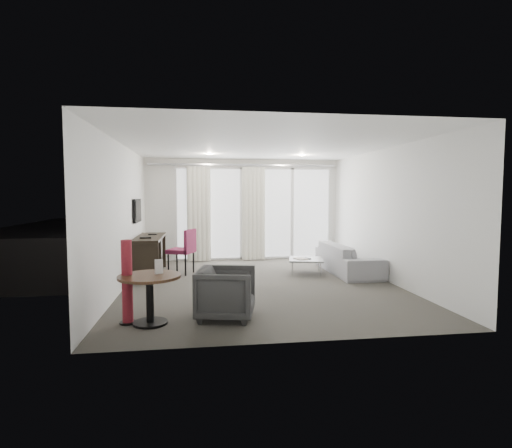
{
  "coord_description": "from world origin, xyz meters",
  "views": [
    {
      "loc": [
        -1.12,
        -7.37,
        1.7
      ],
      "look_at": [
        0.0,
        0.6,
        1.1
      ],
      "focal_mm": 28.0,
      "sensor_mm": 36.0,
      "label": 1
    }
  ],
  "objects": [
    {
      "name": "wall_left",
      "position": [
        -2.5,
        0.0,
        1.3
      ],
      "size": [
        0.0,
        6.0,
        2.6
      ],
      "primitive_type": "cube",
      "color": "silver",
      "rests_on": "ground"
    },
    {
      "name": "curtain_track",
      "position": [
        0.0,
        2.82,
        2.45
      ],
      "size": [
        4.8,
        0.04,
        0.04
      ],
      "primitive_type": null,
      "color": "#B2B2B7",
      "rests_on": "ceiling"
    },
    {
      "name": "downlight_b",
      "position": [
        1.2,
        1.6,
        2.59
      ],
      "size": [
        0.12,
        0.12,
        0.02
      ],
      "primitive_type": "cylinder",
      "color": "#FFE0B2",
      "rests_on": "ceiling"
    },
    {
      "name": "wall_right",
      "position": [
        2.5,
        0.0,
        1.3
      ],
      "size": [
        0.0,
        6.0,
        2.6
      ],
      "primitive_type": "cube",
      "color": "silver",
      "rests_on": "ground"
    },
    {
      "name": "red_lamp",
      "position": [
        -2.08,
        -2.02,
        0.55
      ],
      "size": [
        0.27,
        0.27,
        1.11
      ],
      "primitive_type": "cylinder",
      "rotation": [
        0.0,
        0.0,
        -0.23
      ],
      "color": "maroon",
      "rests_on": "floor"
    },
    {
      "name": "round_table",
      "position": [
        -1.78,
        -2.09,
        0.32
      ],
      "size": [
        1.03,
        1.03,
        0.65
      ],
      "primitive_type": null,
      "rotation": [
        0.0,
        0.0,
        0.32
      ],
      "color": "#3C2516",
      "rests_on": "floor"
    },
    {
      "name": "coffee_table",
      "position": [
        1.13,
        0.89,
        0.16
      ],
      "size": [
        0.85,
        0.85,
        0.32
      ],
      "primitive_type": null,
      "rotation": [
        0.0,
        0.0,
        -0.23
      ],
      "color": "gray",
      "rests_on": "floor"
    },
    {
      "name": "magazine",
      "position": [
        1.01,
        0.86,
        0.36
      ],
      "size": [
        0.3,
        0.34,
        0.02
      ],
      "primitive_type": null,
      "rotation": [
        0.0,
        0.0,
        0.32
      ],
      "color": "gray",
      "rests_on": "coffee_table"
    },
    {
      "name": "tv",
      "position": [
        -2.46,
        1.45,
        1.35
      ],
      "size": [
        0.05,
        0.8,
        0.5
      ],
      "primitive_type": null,
      "color": "black",
      "rests_on": "wall_left"
    },
    {
      "name": "wall_front",
      "position": [
        0.0,
        -3.0,
        1.3
      ],
      "size": [
        5.0,
        0.0,
        2.6
      ],
      "primitive_type": "cube",
      "color": "silver",
      "rests_on": "ground"
    },
    {
      "name": "desk",
      "position": [
        -2.18,
        1.25,
        0.4
      ],
      "size": [
        0.54,
        1.73,
        0.81
      ],
      "primitive_type": null,
      "color": "black",
      "rests_on": "floor"
    },
    {
      "name": "downlight_a",
      "position": [
        -0.9,
        1.6,
        2.59
      ],
      "size": [
        0.12,
        0.12,
        0.02
      ],
      "primitive_type": "cylinder",
      "color": "#FFE0B2",
      "rests_on": "ceiling"
    },
    {
      "name": "window_frame",
      "position": [
        0.3,
        2.97,
        1.2
      ],
      "size": [
        4.1,
        0.06,
        2.44
      ],
      "primitive_type": null,
      "color": "white",
      "rests_on": "ground"
    },
    {
      "name": "sofa",
      "position": [
        2.06,
        0.88,
        0.31
      ],
      "size": [
        0.84,
        2.15,
        0.63
      ],
      "primitive_type": "imported",
      "rotation": [
        0.0,
        0.0,
        1.57
      ],
      "color": "#98989C",
      "rests_on": "floor"
    },
    {
      "name": "terrace_slab",
      "position": [
        0.3,
        4.5,
        -0.06
      ],
      "size": [
        5.6,
        3.0,
        0.12
      ],
      "primitive_type": "cube",
      "color": "#4D4D50",
      "rests_on": "ground"
    },
    {
      "name": "floor",
      "position": [
        0.0,
        0.0,
        0.0
      ],
      "size": [
        5.0,
        6.0,
        0.0
      ],
      "primitive_type": "cube",
      "color": "#434039",
      "rests_on": "ground"
    },
    {
      "name": "curtain_right",
      "position": [
        0.25,
        2.82,
        1.2
      ],
      "size": [
        0.6,
        0.2,
        2.38
      ],
      "primitive_type": null,
      "color": "white",
      "rests_on": "ground"
    },
    {
      "name": "balustrade",
      "position": [
        0.3,
        5.95,
        0.5
      ],
      "size": [
        5.5,
        0.06,
        1.05
      ],
      "primitive_type": null,
      "color": "#B2B2B7",
      "rests_on": "terrace_slab"
    },
    {
      "name": "rattan_chair_b",
      "position": [
        2.11,
        4.64,
        0.39
      ],
      "size": [
        0.54,
        0.54,
        0.77
      ],
      "primitive_type": null,
      "rotation": [
        0.0,
        0.0,
        -0.03
      ],
      "color": "brown",
      "rests_on": "terrace_slab"
    },
    {
      "name": "tub_armchair",
      "position": [
        -0.77,
        -1.98,
        0.35
      ],
      "size": [
        0.91,
        0.89,
        0.7
      ],
      "primitive_type": "imported",
      "rotation": [
        0.0,
        0.0,
        1.36
      ],
      "color": "#343434",
      "rests_on": "floor"
    },
    {
      "name": "ceiling",
      "position": [
        0.0,
        0.0,
        2.6
      ],
      "size": [
        5.0,
        6.0,
        0.0
      ],
      "primitive_type": "cube",
      "color": "white",
      "rests_on": "ground"
    },
    {
      "name": "curtain_left",
      "position": [
        -1.15,
        2.82,
        1.2
      ],
      "size": [
        0.6,
        0.2,
        2.38
      ],
      "primitive_type": null,
      "color": "white",
      "rests_on": "ground"
    },
    {
      "name": "menu_card",
      "position": [
        -1.67,
        -2.02,
        0.72
      ],
      "size": [
        0.1,
        0.06,
        0.19
      ],
      "primitive_type": null,
      "rotation": [
        0.0,
        0.0,
        0.38
      ],
      "color": "white",
      "rests_on": "round_table"
    },
    {
      "name": "desk_chair",
      "position": [
        -1.53,
        1.23,
        0.48
      ],
      "size": [
        0.68,
        0.66,
        0.96
      ],
      "primitive_type": null,
      "rotation": [
        0.0,
        0.0,
        -0.41
      ],
      "color": "maroon",
      "rests_on": "floor"
    },
    {
      "name": "rattan_chair_a",
      "position": [
        0.75,
        4.37,
        0.42
      ],
      "size": [
        0.61,
        0.61,
        0.84
      ],
      "primitive_type": null,
      "rotation": [
        0.0,
        0.0,
        0.07
      ],
      "color": "brown",
      "rests_on": "terrace_slab"
    },
    {
      "name": "rattan_table",
      "position": [
        1.35,
        3.53,
        0.28
      ],
      "size": [
        0.65,
        0.65,
        0.56
      ],
      "primitive_type": null,
      "rotation": [
        0.0,
        0.0,
        0.17
      ],
      "color": "brown",
      "rests_on": "terrace_slab"
    },
    {
      "name": "window_panel",
      "position": [
        0.3,
        2.98,
        1.2
      ],
      "size": [
        4.0,
        0.02,
        2.38
      ],
      "primitive_type": null,
      "color": "white",
      "rests_on": "ground"
    },
    {
      "name": "remote",
      "position": [
        1.16,
        0.85,
        0.36
      ],
      "size": [
        0.11,
        0.16,
        0.02
      ],
      "primitive_type": null,
      "rotation": [
        0.0,
        0.0,
        0.42
      ],
      "color": "black",
      "rests_on": "coffee_table"
    }
  ]
}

